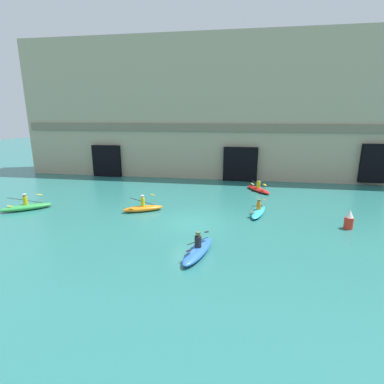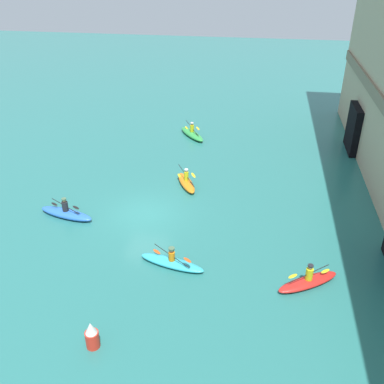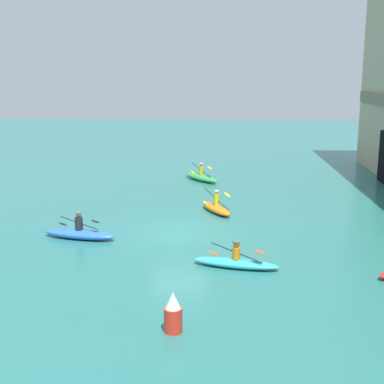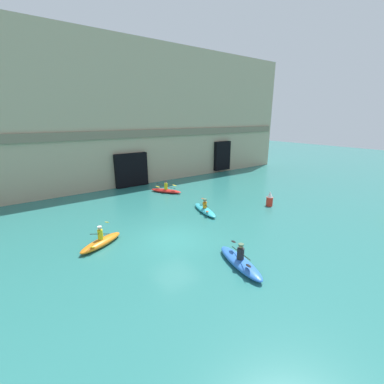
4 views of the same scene
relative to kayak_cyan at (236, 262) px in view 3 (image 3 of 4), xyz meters
name	(u,v)px [view 3 (image 3 of 4)]	position (x,y,z in m)	size (l,w,h in m)	color
ground_plane	(179,233)	(-4.32, -2.47, -0.21)	(120.00, 120.00, 0.00)	#28706B
kayak_cyan	(236,262)	(0.00, 0.00, 0.00)	(1.47, 3.35, 1.05)	#33B2C6
kayak_orange	(216,208)	(-8.05, -0.79, 0.04)	(2.85, 1.92, 1.21)	orange
kayak_blue	(79,233)	(-3.23, -6.80, 0.04)	(1.55, 3.45, 1.20)	blue
kayak_green	(201,177)	(-16.43, -1.87, 0.04)	(3.22, 2.74, 1.20)	green
marker_buoy	(173,313)	(5.20, -1.93, 0.35)	(0.52, 0.52, 1.20)	red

